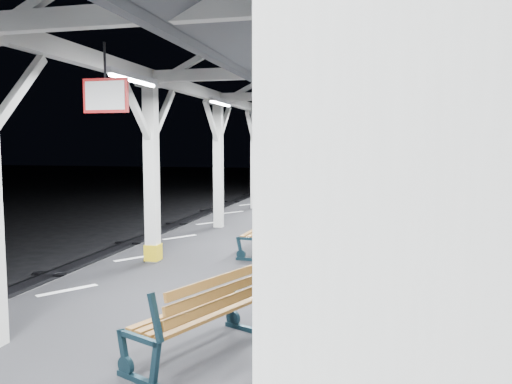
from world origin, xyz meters
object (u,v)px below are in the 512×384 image
(bench_mid, at_px, (267,230))
(bench_extra, at_px, (312,183))
(bench_near, at_px, (206,312))
(bench_far, at_px, (329,199))

(bench_mid, height_order, bench_extra, bench_extra)
(bench_near, relative_size, bench_extra, 0.94)
(bench_near, height_order, bench_mid, bench_near)
(bench_near, distance_m, bench_extra, 16.53)
(bench_near, bearing_deg, bench_far, 111.48)
(bench_extra, bearing_deg, bench_near, -94.27)
(bench_far, relative_size, bench_extra, 0.94)
(bench_far, xyz_separation_m, bench_extra, (-1.20, 5.58, 0.04))
(bench_near, bearing_deg, bench_mid, 117.93)
(bench_mid, bearing_deg, bench_far, 86.71)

